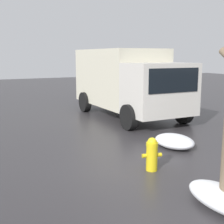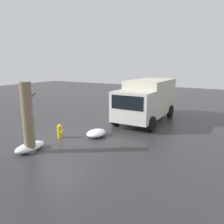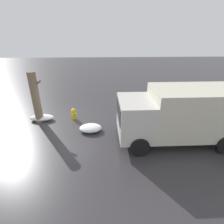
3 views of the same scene
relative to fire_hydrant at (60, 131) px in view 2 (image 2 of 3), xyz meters
name	(u,v)px [view 2 (image 2 of 3)]	position (x,y,z in m)	size (l,w,h in m)	color
ground_plane	(60,138)	(0.00, 0.00, -0.39)	(60.00, 60.00, 0.00)	#333033
fire_hydrant	(60,131)	(0.00, 0.00, 0.00)	(0.37, 0.46, 0.76)	yellow
tree_trunk	(28,118)	(-2.14, -0.21, 1.21)	(0.74, 0.48, 3.18)	#7F6B51
delivery_truck	(147,99)	(5.88, -2.67, 1.16)	(6.10, 2.68, 2.82)	beige
snow_pile_by_hydrant	(30,147)	(-2.06, -0.08, -0.21)	(1.52, 0.76, 0.36)	white
snow_pile_curbside	(96,133)	(1.19, -1.57, -0.21)	(1.29, 0.96, 0.37)	white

